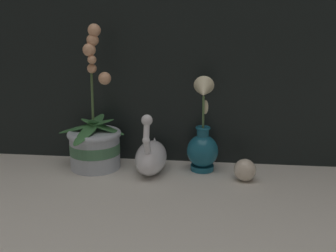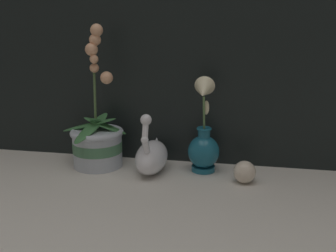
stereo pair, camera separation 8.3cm
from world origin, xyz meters
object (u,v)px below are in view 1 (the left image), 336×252
object	(u,v)px
glass_sphere	(245,170)
blue_vase	(203,141)
swan_figurine	(151,156)
orchid_potted_plant	(95,141)

from	to	relation	value
glass_sphere	blue_vase	bearing A→B (deg)	153.11
swan_figurine	glass_sphere	xyz separation A→B (m)	(0.29, -0.04, -0.02)
orchid_potted_plant	swan_figurine	bearing A→B (deg)	-6.07
swan_figurine	blue_vase	xyz separation A→B (m)	(0.16, 0.03, 0.05)
orchid_potted_plant	blue_vase	size ratio (longest dim) A/B	1.49
swan_figurine	glass_sphere	world-z (taller)	swan_figurine
orchid_potted_plant	glass_sphere	distance (m)	0.49
orchid_potted_plant	blue_vase	xyz separation A→B (m)	(0.35, 0.01, 0.01)
orchid_potted_plant	swan_figurine	size ratio (longest dim) A/B	2.25
swan_figurine	glass_sphere	size ratio (longest dim) A/B	3.04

